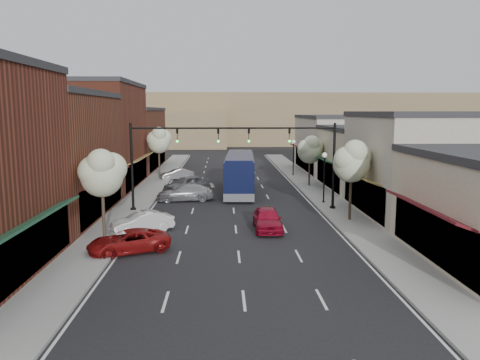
{
  "coord_description": "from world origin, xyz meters",
  "views": [
    {
      "loc": [
        -0.86,
        -28.74,
        7.92
      ],
      "look_at": [
        0.58,
        9.95,
        2.2
      ],
      "focal_mm": 35.0,
      "sensor_mm": 36.0,
      "label": 1
    }
  ],
  "objects": [
    {
      "name": "sidewalk_right",
      "position": [
        8.4,
        18.5,
        0.07
      ],
      "size": [
        2.8,
        73.0,
        0.15
      ],
      "primitive_type": "cube",
      "color": "gray",
      "rests_on": "ground"
    },
    {
      "name": "tree_right_far",
      "position": [
        8.35,
        19.94,
        3.99
      ],
      "size": [
        2.85,
        2.65,
        5.43
      ],
      "color": "#47382B",
      "rests_on": "ground"
    },
    {
      "name": "parked_car_e",
      "position": [
        -6.2,
        25.43,
        0.63
      ],
      "size": [
        4.03,
        2.61,
        1.25
      ],
      "primitive_type": "imported",
      "rotation": [
        0.0,
        0.0,
        -1.2
      ],
      "color": "#AAABB0",
      "rests_on": "ground"
    },
    {
      "name": "parked_car_a",
      "position": [
        -6.2,
        -2.96,
        0.64
      ],
      "size": [
        5.06,
        3.82,
        1.28
      ],
      "primitive_type": "imported",
      "rotation": [
        0.0,
        0.0,
        -1.15
      ],
      "color": "maroon",
      "rests_on": "ground"
    },
    {
      "name": "sidewalk_left",
      "position": [
        -8.4,
        18.5,
        0.07
      ],
      "size": [
        2.8,
        73.0,
        0.15
      ],
      "primitive_type": "cube",
      "color": "gray",
      "rests_on": "ground"
    },
    {
      "name": "curb_left",
      "position": [
        -7.0,
        18.5,
        0.07
      ],
      "size": [
        0.25,
        73.0,
        0.17
      ],
      "primitive_type": "cube",
      "color": "gray",
      "rests_on": "ground"
    },
    {
      "name": "curb_right",
      "position": [
        7.0,
        18.5,
        0.07
      ],
      "size": [
        0.25,
        73.0,
        0.17
      ],
      "primitive_type": "cube",
      "color": "gray",
      "rests_on": "ground"
    },
    {
      "name": "hill_far",
      "position": [
        0.0,
        90.0,
        6.0
      ],
      "size": [
        120.0,
        30.0,
        12.0
      ],
      "primitive_type": "cube",
      "color": "#7A6647",
      "rests_on": "ground"
    },
    {
      "name": "parked_car_d",
      "position": [
        -4.42,
        16.89,
        0.82
      ],
      "size": [
        4.88,
        4.62,
        1.64
      ],
      "primitive_type": "imported",
      "rotation": [
        0.0,
        0.0,
        -0.85
      ],
      "color": "#56595E",
      "rests_on": "ground"
    },
    {
      "name": "ground",
      "position": [
        0.0,
        0.0,
        0.0
      ],
      "size": [
        160.0,
        160.0,
        0.0
      ],
      "primitive_type": "plane",
      "color": "black",
      "rests_on": "ground"
    },
    {
      "name": "signal_mast_right",
      "position": [
        5.62,
        8.0,
        4.62
      ],
      "size": [
        8.22,
        0.46,
        7.0
      ],
      "color": "black",
      "rests_on": "ground"
    },
    {
      "name": "red_hatchback",
      "position": [
        2.12,
        1.76,
        0.76
      ],
      "size": [
        1.81,
        4.48,
        1.52
      ],
      "primitive_type": "imported",
      "rotation": [
        0.0,
        0.0,
        0.0
      ],
      "color": "maroon",
      "rests_on": "ground"
    },
    {
      "name": "tree_left_far",
      "position": [
        -8.25,
        25.94,
        4.6
      ],
      "size": [
        2.85,
        2.65,
        6.13
      ],
      "color": "#47382B",
      "rests_on": "ground"
    },
    {
      "name": "bldg_right_midnear",
      "position": [
        13.72,
        6.0,
        3.91
      ],
      "size": [
        9.14,
        12.1,
        7.9
      ],
      "color": "#BEB5A3",
      "rests_on": "ground"
    },
    {
      "name": "bldg_right_midfar",
      "position": [
        13.7,
        18.0,
        3.17
      ],
      "size": [
        9.14,
        12.1,
        6.4
      ],
      "color": "beige",
      "rests_on": "ground"
    },
    {
      "name": "tree_right_near",
      "position": [
        8.35,
        3.94,
        4.45
      ],
      "size": [
        2.85,
        2.65,
        5.95
      ],
      "color": "#47382B",
      "rests_on": "ground"
    },
    {
      "name": "lamp_post_near",
      "position": [
        7.8,
        10.5,
        3.01
      ],
      "size": [
        0.44,
        0.44,
        4.44
      ],
      "color": "black",
      "rests_on": "ground"
    },
    {
      "name": "bldg_left_far",
      "position": [
        -14.22,
        36.0,
        4.16
      ],
      "size": [
        10.14,
        18.1,
        8.4
      ],
      "color": "brown",
      "rests_on": "ground"
    },
    {
      "name": "lamp_post_far",
      "position": [
        7.8,
        28.0,
        3.01
      ],
      "size": [
        0.44,
        0.44,
        4.44
      ],
      "color": "black",
      "rests_on": "ground"
    },
    {
      "name": "bldg_left_midfar",
      "position": [
        -14.24,
        20.0,
        5.4
      ],
      "size": [
        10.14,
        14.1,
        10.9
      ],
      "color": "brown",
      "rests_on": "ground"
    },
    {
      "name": "tree_left_near",
      "position": [
        -8.25,
        -0.06,
        4.22
      ],
      "size": [
        2.85,
        2.65,
        5.69
      ],
      "color": "#47382B",
      "rests_on": "ground"
    },
    {
      "name": "parked_car_b",
      "position": [
        -6.2,
        1.54,
        0.67
      ],
      "size": [
        4.26,
        3.25,
        1.35
      ],
      "primitive_type": "imported",
      "rotation": [
        0.0,
        0.0,
        -1.06
      ],
      "color": "silver",
      "rests_on": "ground"
    },
    {
      "name": "signal_mast_left",
      "position": [
        -5.62,
        8.0,
        4.62
      ],
      "size": [
        8.22,
        0.46,
        7.0
      ],
      "color": "black",
      "rests_on": "ground"
    },
    {
      "name": "hill_near",
      "position": [
        -25.0,
        78.0,
        4.0
      ],
      "size": [
        50.0,
        20.0,
        8.0
      ],
      "primitive_type": "cube",
      "color": "#7A6647",
      "rests_on": "ground"
    },
    {
      "name": "parked_car_c",
      "position": [
        -4.2,
        12.39,
        0.74
      ],
      "size": [
        5.29,
        2.62,
        1.48
      ],
      "primitive_type": "imported",
      "rotation": [
        0.0,
        0.0,
        -1.46
      ],
      "color": "#97979C",
      "rests_on": "ground"
    },
    {
      "name": "coach_bus",
      "position": [
        0.8,
        16.62,
        1.95
      ],
      "size": [
        3.26,
        12.35,
        3.74
      ],
      "rotation": [
        0.0,
        0.0,
        -0.05
      ],
      "color": "#0D1235",
      "rests_on": "ground"
    },
    {
      "name": "bldg_right_far",
      "position": [
        13.71,
        32.0,
        3.66
      ],
      "size": [
        9.14,
        16.1,
        7.4
      ],
      "color": "#BEB5A3",
      "rests_on": "ground"
    },
    {
      "name": "bldg_left_midnear",
      "position": [
        -14.23,
        6.0,
        4.66
      ],
      "size": [
        10.14,
        14.1,
        9.4
      ],
      "color": "brown",
      "rests_on": "ground"
    }
  ]
}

